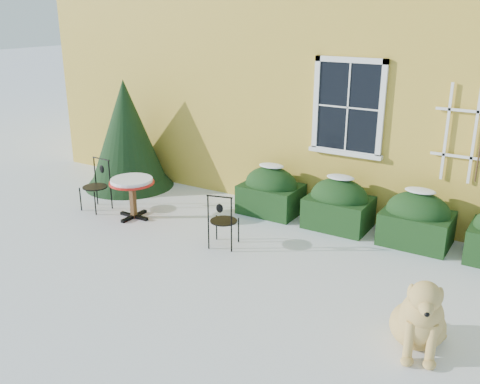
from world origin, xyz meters
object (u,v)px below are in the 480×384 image
Objects in this scene: patio_chair_near at (223,220)px; dog at (420,319)px; evergreen_shrub at (127,145)px; patio_chair_far at (97,185)px; bistro_table at (132,185)px.

dog reaches higher than patio_chair_near.
dog is (6.60, -2.61, -0.50)m from evergreen_shrub.
dog is (3.28, -1.13, -0.06)m from patio_chair_near.
patio_chair_far is 0.87× the size of dog.
patio_chair_far reaches higher than bistro_table.
evergreen_shrub is at bearing 134.94° from bistro_table.
evergreen_shrub is at bearing 140.90° from dog.
patio_chair_near reaches higher than bistro_table.
dog reaches higher than bistro_table.
patio_chair_near is 0.94× the size of patio_chair_far.
patio_chair_far is at bearing -18.13° from patio_chair_near.
dog is (6.16, -1.29, -0.08)m from patio_chair_far.
bistro_table is at bearing -20.00° from patio_chair_near.
evergreen_shrub is 2.35× the size of patio_chair_far.
evergreen_shrub is 3.67m from patio_chair_near.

